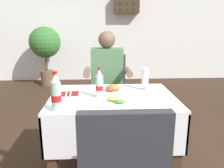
{
  "coord_description": "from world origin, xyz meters",
  "views": [
    {
      "loc": [
        -0.21,
        -1.66,
        1.33
      ],
      "look_at": [
        -0.11,
        0.29,
        0.82
      ],
      "focal_mm": 36.7,
      "sensor_mm": 36.0,
      "label": 1
    }
  ],
  "objects_px": {
    "napkin_cutlery_set": "(69,94)",
    "cola_bottle_secondary": "(99,84)",
    "main_dining_table": "(113,116)",
    "cola_bottle_primary": "(56,94)",
    "seated_diner_far": "(107,80)",
    "wall_bottle_rack": "(127,4)",
    "potted_plant_corner": "(45,45)",
    "chair_far_diner_seat": "(109,91)",
    "plate_far_diner": "(114,89)",
    "plate_near_camera": "(117,102)",
    "beer_glass_left": "(145,79)"
  },
  "relations": [
    {
      "from": "napkin_cutlery_set",
      "to": "cola_bottle_secondary",
      "type": "bearing_deg",
      "value": -20.84
    },
    {
      "from": "main_dining_table",
      "to": "cola_bottle_primary",
      "type": "height_order",
      "value": "cola_bottle_primary"
    },
    {
      "from": "cola_bottle_primary",
      "to": "cola_bottle_secondary",
      "type": "height_order",
      "value": "cola_bottle_primary"
    },
    {
      "from": "seated_diner_far",
      "to": "napkin_cutlery_set",
      "type": "distance_m",
      "value": 0.7
    },
    {
      "from": "seated_diner_far",
      "to": "cola_bottle_primary",
      "type": "relative_size",
      "value": 4.45
    },
    {
      "from": "wall_bottle_rack",
      "to": "napkin_cutlery_set",
      "type": "bearing_deg",
      "value": -104.41
    },
    {
      "from": "potted_plant_corner",
      "to": "wall_bottle_rack",
      "type": "xyz_separation_m",
      "value": [
        1.82,
        0.36,
        0.9
      ]
    },
    {
      "from": "chair_far_diner_seat",
      "to": "napkin_cutlery_set",
      "type": "bearing_deg",
      "value": -118.22
    },
    {
      "from": "plate_far_diner",
      "to": "napkin_cutlery_set",
      "type": "relative_size",
      "value": 1.27
    },
    {
      "from": "cola_bottle_secondary",
      "to": "potted_plant_corner",
      "type": "height_order",
      "value": "potted_plant_corner"
    },
    {
      "from": "potted_plant_corner",
      "to": "cola_bottle_primary",
      "type": "bearing_deg",
      "value": -76.18
    },
    {
      "from": "seated_diner_far",
      "to": "plate_far_diner",
      "type": "distance_m",
      "value": 0.56
    },
    {
      "from": "main_dining_table",
      "to": "cola_bottle_secondary",
      "type": "height_order",
      "value": "cola_bottle_secondary"
    },
    {
      "from": "main_dining_table",
      "to": "plate_far_diner",
      "type": "height_order",
      "value": "plate_far_diner"
    },
    {
      "from": "cola_bottle_primary",
      "to": "potted_plant_corner",
      "type": "relative_size",
      "value": 0.22
    },
    {
      "from": "main_dining_table",
      "to": "seated_diner_far",
      "type": "bearing_deg",
      "value": 91.98
    },
    {
      "from": "main_dining_table",
      "to": "plate_near_camera",
      "type": "bearing_deg",
      "value": -82.67
    },
    {
      "from": "seated_diner_far",
      "to": "potted_plant_corner",
      "type": "relative_size",
      "value": 0.98
    },
    {
      "from": "main_dining_table",
      "to": "chair_far_diner_seat",
      "type": "height_order",
      "value": "chair_far_diner_seat"
    },
    {
      "from": "chair_far_diner_seat",
      "to": "wall_bottle_rack",
      "type": "bearing_deg",
      "value": 79.4
    },
    {
      "from": "beer_glass_left",
      "to": "cola_bottle_secondary",
      "type": "bearing_deg",
      "value": -154.33
    },
    {
      "from": "beer_glass_left",
      "to": "cola_bottle_secondary",
      "type": "distance_m",
      "value": 0.46
    },
    {
      "from": "plate_near_camera",
      "to": "cola_bottle_primary",
      "type": "xyz_separation_m",
      "value": [
        -0.43,
        -0.13,
        0.11
      ]
    },
    {
      "from": "chair_far_diner_seat",
      "to": "plate_far_diner",
      "type": "relative_size",
      "value": 3.95
    },
    {
      "from": "plate_far_diner",
      "to": "cola_bottle_primary",
      "type": "relative_size",
      "value": 0.87
    },
    {
      "from": "plate_far_diner",
      "to": "cola_bottle_secondary",
      "type": "relative_size",
      "value": 0.97
    },
    {
      "from": "cola_bottle_secondary",
      "to": "potted_plant_corner",
      "type": "relative_size",
      "value": 0.2
    },
    {
      "from": "chair_far_diner_seat",
      "to": "potted_plant_corner",
      "type": "bearing_deg",
      "value": 117.51
    },
    {
      "from": "main_dining_table",
      "to": "beer_glass_left",
      "type": "height_order",
      "value": "beer_glass_left"
    },
    {
      "from": "potted_plant_corner",
      "to": "beer_glass_left",
      "type": "bearing_deg",
      "value": -62.62
    },
    {
      "from": "plate_far_diner",
      "to": "plate_near_camera",
      "type": "bearing_deg",
      "value": -89.01
    },
    {
      "from": "potted_plant_corner",
      "to": "seated_diner_far",
      "type": "bearing_deg",
      "value": -63.9
    },
    {
      "from": "plate_near_camera",
      "to": "beer_glass_left",
      "type": "xyz_separation_m",
      "value": [
        0.28,
        0.36,
        0.09
      ]
    },
    {
      "from": "main_dining_table",
      "to": "cola_bottle_secondary",
      "type": "xyz_separation_m",
      "value": [
        -0.11,
        -0.03,
        0.29
      ]
    },
    {
      "from": "beer_glass_left",
      "to": "cola_bottle_secondary",
      "type": "relative_size",
      "value": 0.8
    },
    {
      "from": "main_dining_table",
      "to": "cola_bottle_primary",
      "type": "relative_size",
      "value": 3.7
    },
    {
      "from": "plate_near_camera",
      "to": "cola_bottle_primary",
      "type": "bearing_deg",
      "value": -163.62
    },
    {
      "from": "cola_bottle_primary",
      "to": "napkin_cutlery_set",
      "type": "distance_m",
      "value": 0.41
    },
    {
      "from": "beer_glass_left",
      "to": "potted_plant_corner",
      "type": "distance_m",
      "value": 3.47
    },
    {
      "from": "main_dining_table",
      "to": "seated_diner_far",
      "type": "height_order",
      "value": "seated_diner_far"
    },
    {
      "from": "beer_glass_left",
      "to": "cola_bottle_primary",
      "type": "relative_size",
      "value": 0.72
    },
    {
      "from": "plate_near_camera",
      "to": "potted_plant_corner",
      "type": "xyz_separation_m",
      "value": [
        -1.31,
        3.45,
        0.13
      ]
    },
    {
      "from": "main_dining_table",
      "to": "seated_diner_far",
      "type": "xyz_separation_m",
      "value": [
        -0.02,
        0.68,
        0.15
      ]
    },
    {
      "from": "plate_far_diner",
      "to": "wall_bottle_rack",
      "type": "relative_size",
      "value": 0.44
    },
    {
      "from": "plate_far_diner",
      "to": "potted_plant_corner",
      "type": "xyz_separation_m",
      "value": [
        -1.31,
        3.14,
        0.12
      ]
    },
    {
      "from": "seated_diner_far",
      "to": "plate_near_camera",
      "type": "distance_m",
      "value": 0.87
    },
    {
      "from": "seated_diner_far",
      "to": "cola_bottle_primary",
      "type": "bearing_deg",
      "value": -111.28
    },
    {
      "from": "napkin_cutlery_set",
      "to": "plate_far_diner",
      "type": "bearing_deg",
      "value": 6.91
    },
    {
      "from": "main_dining_table",
      "to": "beer_glass_left",
      "type": "bearing_deg",
      "value": 29.51
    },
    {
      "from": "cola_bottle_primary",
      "to": "potted_plant_corner",
      "type": "distance_m",
      "value": 3.68
    }
  ]
}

